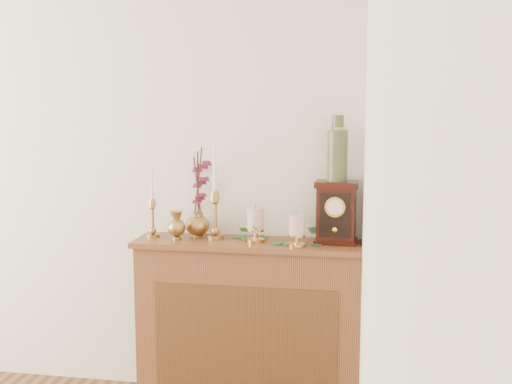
% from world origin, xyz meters
% --- Properties ---
extents(console_shelf, '(1.24, 0.34, 0.93)m').
position_xyz_m(console_shelf, '(1.40, 2.10, 0.44)').
color(console_shelf, brown).
rests_on(console_shelf, ground).
extents(candlestick_left, '(0.07, 0.07, 0.44)m').
position_xyz_m(candlestick_left, '(0.86, 2.10, 1.07)').
color(candlestick_left, '#A98743').
rests_on(candlestick_left, console_shelf).
extents(candlestick_center, '(0.09, 0.09, 0.54)m').
position_xyz_m(candlestick_center, '(1.21, 2.11, 1.11)').
color(candlestick_center, '#A98743').
rests_on(candlestick_center, console_shelf).
extents(bud_vase, '(0.10, 0.10, 0.16)m').
position_xyz_m(bud_vase, '(1.01, 2.06, 1.01)').
color(bud_vase, '#A98743').
rests_on(bud_vase, console_shelf).
extents(ginger_jar, '(0.20, 0.22, 0.50)m').
position_xyz_m(ginger_jar, '(1.11, 2.20, 1.15)').
color(ginger_jar, '#A98743').
rests_on(ginger_jar, console_shelf).
extents(pillar_candle_left, '(0.10, 0.10, 0.20)m').
position_xyz_m(pillar_candle_left, '(1.44, 2.08, 1.03)').
color(pillar_candle_left, '#C49444').
rests_on(pillar_candle_left, console_shelf).
extents(pillar_candle_right, '(0.09, 0.09, 0.18)m').
position_xyz_m(pillar_candle_right, '(1.67, 2.00, 1.02)').
color(pillar_candle_right, '#C49444').
rests_on(pillar_candle_right, console_shelf).
extents(ivy_garland, '(0.52, 0.21, 0.09)m').
position_xyz_m(ivy_garland, '(1.60, 2.12, 0.95)').
color(ivy_garland, '#2B6626').
rests_on(ivy_garland, console_shelf).
extents(mantel_clock, '(0.23, 0.17, 0.33)m').
position_xyz_m(mantel_clock, '(1.86, 2.12, 1.09)').
color(mantel_clock, '#360E0A').
rests_on(mantel_clock, console_shelf).
extents(ceramic_vase, '(0.11, 0.11, 0.34)m').
position_xyz_m(ceramic_vase, '(1.86, 2.13, 1.41)').
color(ceramic_vase, '#1A342A').
rests_on(ceramic_vase, mantel_clock).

